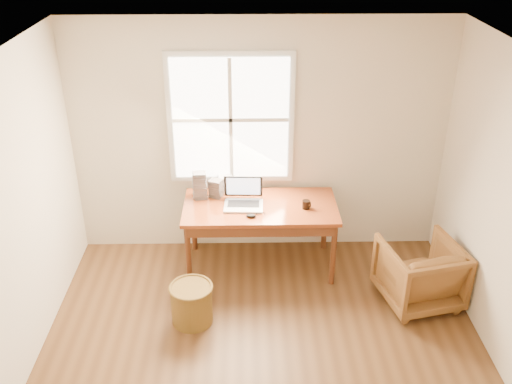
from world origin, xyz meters
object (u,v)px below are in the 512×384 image
armchair (420,273)px  laptop (243,193)px  coffee_mug (306,205)px  wicker_stool (192,304)px  desk (260,207)px  cd_stack_a (200,186)px

armchair → laptop: bearing=-32.4°
armchair → coffee_mug: bearing=-40.7°
coffee_mug → laptop: bearing=-167.9°
armchair → wicker_stool: (-2.22, -0.27, -0.14)m
desk → wicker_stool: bearing=-126.2°
coffee_mug → cd_stack_a: size_ratio=0.34×
desk → armchair: size_ratio=2.20×
desk → wicker_stool: 1.25m
armchair → laptop: size_ratio=1.63×
desk → laptop: size_ratio=3.58×
armchair → wicker_stool: size_ratio=1.87×
desk → laptop: (-0.17, -0.04, 0.18)m
wicker_stool → cd_stack_a: cd_stack_a is taller
coffee_mug → wicker_stool: bearing=-128.1°
armchair → coffee_mug: 1.31m
wicker_stool → armchair: bearing=7.0°
desk → cd_stack_a: cd_stack_a is taller
desk → coffee_mug: 0.48m
coffee_mug → cd_stack_a: 1.14m
laptop → cd_stack_a: (-0.46, 0.24, -0.03)m
cd_stack_a → wicker_stool: bearing=-91.6°
wicker_stool → cd_stack_a: 1.31m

